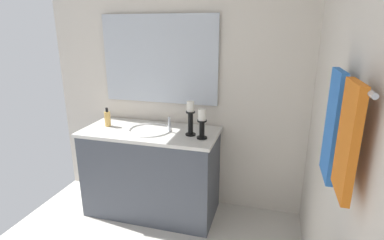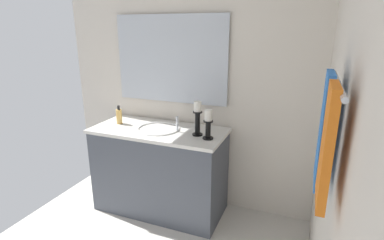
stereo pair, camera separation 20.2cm
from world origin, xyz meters
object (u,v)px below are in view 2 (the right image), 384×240
Objects in this scene: candle_holder_tall at (208,124)px; mirror at (170,59)px; towel_center at (327,146)px; vanity_cabinet at (160,170)px; candle_holder_short at (198,117)px; towel_near_vanity at (324,130)px; soap_bottle at (119,116)px; sink_basin at (159,133)px; towel_bar at (338,83)px.

mirror is at bearing -124.88° from candle_holder_tall.
vanity_cabinet is at bearing -133.50° from towel_center.
candle_holder_short is at bearing 87.09° from vanity_cabinet.
towel_near_vanity is 0.30m from towel_center.
towel_center is (1.28, 1.77, 0.43)m from soap_bottle.
towel_bar is at bearing 50.45° from sink_basin.
sink_basin is 0.71m from mirror.
vanity_cabinet is 2.08× the size of towel_bar.
mirror is at bearing -133.01° from towel_near_vanity.
towel_bar reaches higher than vanity_cabinet.
vanity_cabinet is at bearing -125.88° from towel_near_vanity.
sink_basin is at bearing -98.28° from candle_holder_tall.
towel_near_vanity is (0.89, 0.83, 0.33)m from candle_holder_tall.
towel_bar reaches higher than candle_holder_tall.
towel_bar is (1.40, 1.35, 0.09)m from mirror.
towel_near_vanity is at bearing 61.13° from soap_bottle.
soap_bottle is 2.20m from towel_bar.
candle_holder_tall is 0.42× the size of towel_bar.
candle_holder_tall is at bearing 64.94° from candle_holder_short.
candle_holder_short reaches higher than sink_basin.
towel_bar is (1.10, 0.96, 0.54)m from candle_holder_short.
towel_near_vanity is at bearing -173.20° from towel_bar.
vanity_cabinet is 0.75m from candle_holder_tall.
soap_bottle is (0.27, -0.43, -0.54)m from mirror.
vanity_cabinet is 1.06m from mirror.
soap_bottle reaches higher than sink_basin.
candle_holder_short is at bearing 87.08° from sink_basin.
vanity_cabinet is at bearing -129.53° from towel_bar.
soap_bottle is at bearing -125.82° from towel_center.
candle_holder_short is 1.67× the size of soap_bottle.
towel_near_vanity is (-0.15, -0.02, -0.23)m from towel_bar.
towel_bar reaches higher than sink_basin.
towel_near_vanity reaches higher than sink_basin.
towel_center reaches higher than soap_bottle.
towel_near_vanity is (0.97, 1.34, 0.50)m from sink_basin.
candle_holder_short is 0.83m from soap_bottle.
towel_bar reaches higher than soap_bottle.
sink_basin is 1.34× the size of candle_holder_short.
candle_holder_tall is 1.26m from towel_near_vanity.
candle_holder_short is 0.71× the size of towel_center.
candle_holder_short reaches higher than soap_bottle.
mirror is 1.95m from towel_bar.
vanity_cabinet is 1.87m from towel_near_vanity.
soap_bottle is (-0.03, -0.83, -0.09)m from candle_holder_short.
mirror is at bearing -139.20° from towel_center.
sink_basin is 0.54m from candle_holder_tall.
candle_holder_short is 1.37m from towel_near_vanity.
candle_holder_short is 1.56m from towel_bar.
candle_holder_tall reaches higher than vanity_cabinet.
towel_near_vanity is (0.98, 1.77, 0.39)m from soap_bottle.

